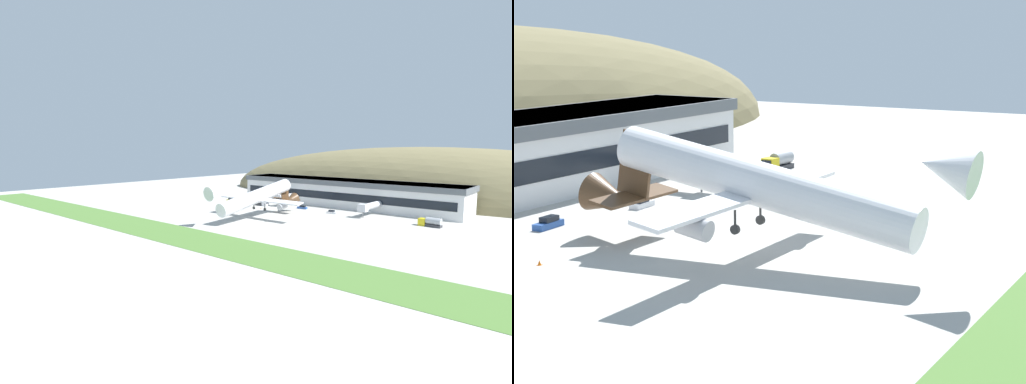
# 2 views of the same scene
# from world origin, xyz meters

# --- Properties ---
(ground_plane) EXTENTS (356.96, 356.96, 0.00)m
(ground_plane) POSITION_xyz_m (0.00, 0.00, 0.00)
(ground_plane) COLOR #ADAAA3
(grass_strip_foreground) EXTENTS (321.26, 18.78, 0.08)m
(grass_strip_foreground) POSITION_xyz_m (0.00, -42.75, 0.04)
(grass_strip_foreground) COLOR #4C7533
(grass_strip_foreground) RESTS_ON ground_plane
(hill_backdrop) EXTENTS (248.48, 67.25, 54.38)m
(hill_backdrop) POSITION_xyz_m (24.24, 91.18, 0.00)
(hill_backdrop) COLOR olive
(hill_backdrop) RESTS_ON ground_plane
(terminal_building) EXTENTS (106.13, 20.20, 12.18)m
(terminal_building) POSITION_xyz_m (5.74, 46.29, 6.90)
(terminal_building) COLOR silver
(terminal_building) RESTS_ON ground_plane
(jetway_0) EXTENTS (3.38, 13.40, 5.43)m
(jetway_0) POSITION_xyz_m (-16.06, 29.28, 3.99)
(jetway_0) COLOR silver
(jetway_0) RESTS_ON ground_plane
(jetway_1) EXTENTS (3.38, 15.93, 5.43)m
(jetway_1) POSITION_xyz_m (26.31, 27.94, 3.99)
(jetway_1) COLOR silver
(jetway_1) RESTS_ON ground_plane
(cargo_airplane) EXTENTS (38.29, 50.06, 13.12)m
(cargo_airplane) POSITION_xyz_m (-3.52, -4.88, 8.33)
(cargo_airplane) COLOR silver
(service_car_0) EXTENTS (4.61, 1.92, 1.54)m
(service_car_0) POSITION_xyz_m (-4.32, 26.22, 0.64)
(service_car_0) COLOR #264C99
(service_car_0) RESTS_ON ground_plane
(service_car_1) EXTENTS (4.24, 1.89, 1.46)m
(service_car_1) POSITION_xyz_m (12.09, 23.71, 0.60)
(service_car_1) COLOR silver
(service_car_1) RESTS_ON ground_plane
(service_car_2) EXTENTS (3.95, 1.84, 1.59)m
(service_car_2) POSITION_xyz_m (-45.31, 22.56, 0.66)
(service_car_2) COLOR gold
(service_car_2) RESTS_ON ground_plane
(fuel_truck) EXTENTS (7.83, 2.99, 3.25)m
(fuel_truck) POSITION_xyz_m (51.26, 22.68, 1.53)
(fuel_truck) COLOR gold
(fuel_truck) RESTS_ON ground_plane
(box_truck) EXTENTS (7.66, 2.86, 3.19)m
(box_truck) POSITION_xyz_m (-24.63, 21.71, 1.51)
(box_truck) COLOR silver
(box_truck) RESTS_ON ground_plane
(traffic_cone_0) EXTENTS (0.52, 0.52, 0.58)m
(traffic_cone_0) POSITION_xyz_m (-18.16, 14.20, 0.28)
(traffic_cone_0) COLOR orange
(traffic_cone_0) RESTS_ON ground_plane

